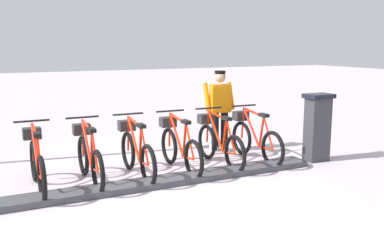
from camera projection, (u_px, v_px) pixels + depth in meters
name	position (u px, v px, depth m)	size (l,w,h in m)	color
ground_plane	(161.00, 185.00, 6.87)	(60.00, 60.00, 0.00)	silver
dock_rail_base	(161.00, 182.00, 6.86)	(0.44, 5.54, 0.10)	#47474C
payment_kiosk	(317.00, 126.00, 8.19)	(0.36, 0.52, 1.28)	#38383D
bike_docked_0	(254.00, 138.00, 8.29)	(1.72, 0.54, 1.02)	black
bike_docked_1	(218.00, 142.00, 7.95)	(1.72, 0.54, 1.02)	black
bike_docked_2	(179.00, 146.00, 7.60)	(1.72, 0.54, 1.02)	black
bike_docked_3	(136.00, 151.00, 7.26)	(1.72, 0.54, 1.02)	black
bike_docked_4	(89.00, 156.00, 6.92)	(1.72, 0.54, 1.02)	black
bike_docked_5	(37.00, 162.00, 6.58)	(1.72, 0.54, 1.02)	black
worker_near_rack	(220.00, 108.00, 8.92)	(0.54, 0.67, 1.66)	white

